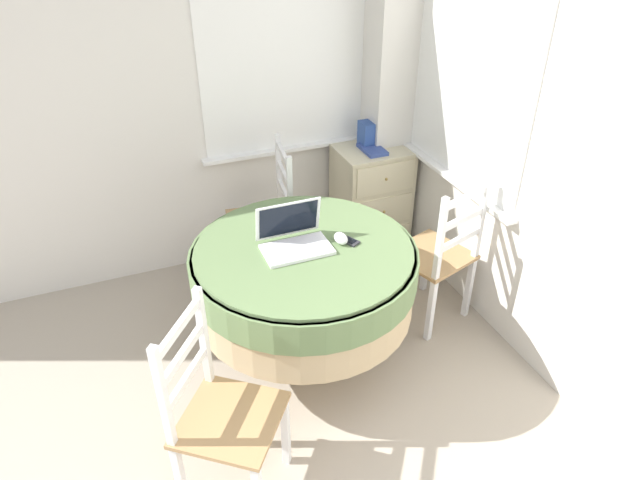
% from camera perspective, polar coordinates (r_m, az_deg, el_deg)
% --- Properties ---
extents(corner_room_shell, '(4.30, 4.85, 2.55)m').
position_cam_1_polar(corner_room_shell, '(2.83, 3.12, 10.52)').
color(corner_room_shell, silver).
rests_on(corner_room_shell, ground_plane).
extents(round_dining_table, '(1.17, 1.17, 0.76)m').
position_cam_1_polar(round_dining_table, '(2.97, -1.60, -3.46)').
color(round_dining_table, '#4C3D2D').
rests_on(round_dining_table, ground_plane).
extents(laptop, '(0.34, 0.25, 0.22)m').
position_cam_1_polar(laptop, '(2.86, -2.63, 0.14)').
color(laptop, white).
rests_on(laptop, round_dining_table).
extents(computer_mouse, '(0.06, 0.10, 0.05)m').
position_cam_1_polar(computer_mouse, '(2.90, 2.09, 0.17)').
color(computer_mouse, white).
rests_on(computer_mouse, round_dining_table).
extents(cell_phone, '(0.10, 0.12, 0.01)m').
position_cam_1_polar(cell_phone, '(2.92, 2.90, -0.07)').
color(cell_phone, '#2D2D33').
rests_on(cell_phone, round_dining_table).
extents(dining_chair_near_back_window, '(0.45, 0.45, 0.96)m').
position_cam_1_polar(dining_chair_near_back_window, '(3.74, -5.39, 2.11)').
color(dining_chair_near_back_window, '#A87F51').
rests_on(dining_chair_near_back_window, ground_plane).
extents(dining_chair_near_right_window, '(0.50, 0.50, 0.96)m').
position_cam_1_polar(dining_chair_near_right_window, '(3.43, 11.75, -1.59)').
color(dining_chair_near_right_window, '#A87F51').
rests_on(dining_chair_near_right_window, ground_plane).
extents(dining_chair_camera_near, '(0.56, 0.56, 0.96)m').
position_cam_1_polar(dining_chair_camera_near, '(2.51, -9.95, -16.81)').
color(dining_chair_camera_near, '#A87F51').
rests_on(dining_chair_camera_near, ground_plane).
extents(corner_cabinet, '(0.51, 0.43, 0.77)m').
position_cam_1_polar(corner_cabinet, '(4.14, 5.10, 4.27)').
color(corner_cabinet, beige).
rests_on(corner_cabinet, ground_plane).
extents(storage_box, '(0.17, 0.12, 0.17)m').
position_cam_1_polar(storage_box, '(3.98, 5.25, 10.58)').
color(storage_box, '#2D4C93').
rests_on(storage_box, corner_cabinet).
extents(book_on_cabinet, '(0.14, 0.23, 0.02)m').
position_cam_1_polar(book_on_cabinet, '(3.91, 5.26, 9.02)').
color(book_on_cabinet, '#33478C').
rests_on(book_on_cabinet, corner_cabinet).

